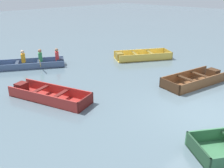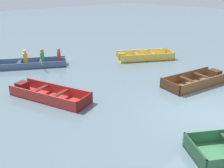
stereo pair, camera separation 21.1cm
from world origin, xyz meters
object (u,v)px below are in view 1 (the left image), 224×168
at_px(skiff_wooden_brown_far_moored, 196,80).
at_px(rowboat_slate_blue_with_crew, 33,63).
at_px(skiff_yellow_near_moored, 140,56).
at_px(skiff_red_mid_moored, 47,95).

xyz_separation_m(skiff_wooden_brown_far_moored, rowboat_slate_blue_with_crew, (-3.71, 7.16, 0.04)).
xyz_separation_m(skiff_yellow_near_moored, skiff_red_mid_moored, (-6.70, -0.94, -0.00)).
distance_m(skiff_yellow_near_moored, skiff_red_mid_moored, 6.77).
height_order(skiff_wooden_brown_far_moored, rowboat_slate_blue_with_crew, rowboat_slate_blue_with_crew).
distance_m(skiff_yellow_near_moored, skiff_wooden_brown_far_moored, 4.34).
distance_m(skiff_yellow_near_moored, rowboat_slate_blue_with_crew, 5.89).
bearing_deg(rowboat_slate_blue_with_crew, skiff_wooden_brown_far_moored, -62.60).
distance_m(skiff_red_mid_moored, skiff_wooden_brown_far_moored, 6.24).
bearing_deg(skiff_red_mid_moored, rowboat_slate_blue_with_crew, 67.42).
height_order(skiff_yellow_near_moored, skiff_red_mid_moored, skiff_yellow_near_moored).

